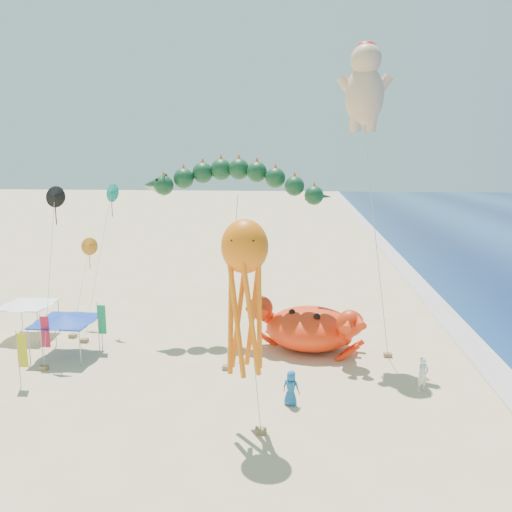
{
  "coord_description": "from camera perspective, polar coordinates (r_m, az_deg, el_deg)",
  "views": [
    {
      "loc": [
        0.81,
        -26.54,
        12.16
      ],
      "look_at": [
        -2.0,
        2.0,
        6.5
      ],
      "focal_mm": 35.0,
      "sensor_mm": 36.0,
      "label": 1
    }
  ],
  "objects": [
    {
      "name": "cherub_kite",
      "position": [
        32.32,
        12.34,
        18.58
      ],
      "size": [
        3.29,
        3.19,
        18.94
      ],
      "color": "#E0AE89",
      "rests_on": "ground"
    },
    {
      "name": "canopy_white",
      "position": [
        37.75,
        -24.63,
        -4.8
      ],
      "size": [
        3.38,
        3.38,
        2.71
      ],
      "color": "gray",
      "rests_on": "ground"
    },
    {
      "name": "ground",
      "position": [
        29.21,
        3.62,
        -13.46
      ],
      "size": [
        320.0,
        320.0,
        0.0
      ],
      "primitive_type": "plane",
      "color": "#D1B784",
      "rests_on": "ground"
    },
    {
      "name": "beachgoers",
      "position": [
        28.19,
        -17.44,
        -13.01
      ],
      "size": [
        27.5,
        8.47,
        1.86
      ],
      "color": "white",
      "rests_on": "ground"
    },
    {
      "name": "crab_inflatable",
      "position": [
        32.47,
        6.23,
        -8.09
      ],
      "size": [
        7.72,
        6.67,
        3.38
      ],
      "color": "#FF320D",
      "rests_on": "ground"
    },
    {
      "name": "dragon_kite",
      "position": [
        33.37,
        -2.41,
        8.02
      ],
      "size": [
        12.21,
        7.3,
        11.68
      ],
      "color": "#0F371D",
      "rests_on": "ground"
    },
    {
      "name": "small_kites",
      "position": [
        34.41,
        -21.51,
        1.67
      ],
      "size": [
        6.35,
        12.92,
        10.54
      ],
      "color": "orange",
      "rests_on": "ground"
    },
    {
      "name": "foam_strip",
      "position": [
        31.26,
        26.8,
        -12.98
      ],
      "size": [
        320.0,
        320.0,
        0.0
      ],
      "primitive_type": "plane",
      "color": "silver",
      "rests_on": "ground"
    },
    {
      "name": "feather_flags",
      "position": [
        32.81,
        -24.4,
        -7.88
      ],
      "size": [
        9.63,
        5.41,
        3.2
      ],
      "color": "gray",
      "rests_on": "ground"
    },
    {
      "name": "canopy_blue",
      "position": [
        33.21,
        -20.95,
        -6.61
      ],
      "size": [
        3.75,
        3.75,
        2.71
      ],
      "color": "gray",
      "rests_on": "ground"
    },
    {
      "name": "octopus_kite",
      "position": [
        21.64,
        -1.28,
        -3.36
      ],
      "size": [
        2.05,
        1.84,
        9.62
      ],
      "color": "orange",
      "rests_on": "ground"
    }
  ]
}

